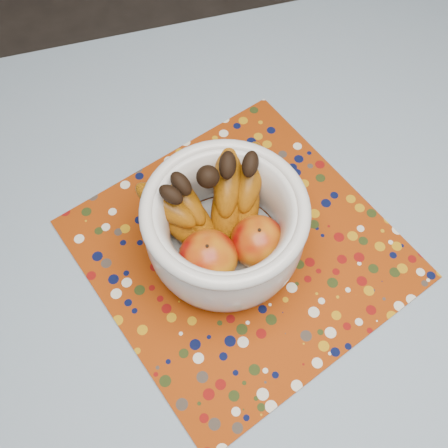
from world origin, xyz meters
name	(u,v)px	position (x,y,z in m)	size (l,w,h in m)	color
table	(288,325)	(0.00, 0.00, 0.67)	(1.20, 1.20, 0.75)	brown
tablecloth	(293,309)	(0.00, 0.00, 0.76)	(1.32, 1.32, 0.01)	slate
placemat	(241,249)	(-0.05, 0.12, 0.76)	(0.46, 0.46, 0.00)	#812C07
fruit_bowl	(219,220)	(-0.08, 0.13, 0.85)	(0.28, 0.25, 0.18)	silver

